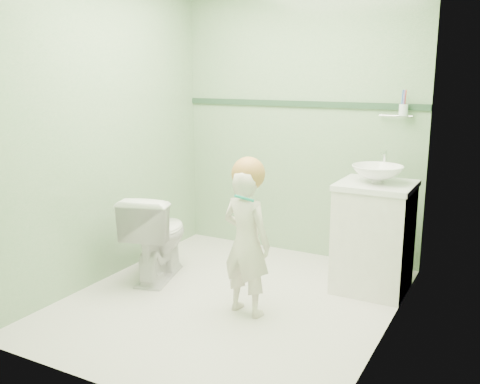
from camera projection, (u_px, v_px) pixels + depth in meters
The scene contains 12 objects.
ground at pixel (230, 301), 3.86m from camera, with size 2.50×2.50×0.00m, color silver.
room_shell at pixel (230, 136), 3.60m from camera, with size 2.50×2.54×2.40m.
trim_stripe at pixel (299, 104), 4.63m from camera, with size 2.20×0.02×0.05m, color #284831.
vanity at pixel (373, 239), 3.99m from camera, with size 0.52×0.50×0.80m, color silver.
counter at pixel (377, 185), 3.90m from camera, with size 0.54×0.52×0.04m, color white.
basin at pixel (377, 174), 3.88m from camera, with size 0.37×0.37×0.13m, color white.
faucet at pixel (384, 160), 4.02m from camera, with size 0.03×0.13×0.18m.
cup_holder at pixel (403, 110), 4.17m from camera, with size 0.26×0.07×0.21m.
toilet at pixel (157, 235), 4.24m from camera, with size 0.39×0.69×0.70m, color white.
toddler at pixel (246, 243), 3.57m from camera, with size 0.37×0.24×1.00m, color beige.
hair_cap at pixel (248, 174), 3.49m from camera, with size 0.22×0.22×0.22m, color #AE783A.
teal_toothbrush at pixel (244, 197), 3.35m from camera, with size 0.11×0.14×0.08m.
Camera 1 is at (1.76, -3.13, 1.62)m, focal length 39.91 mm.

